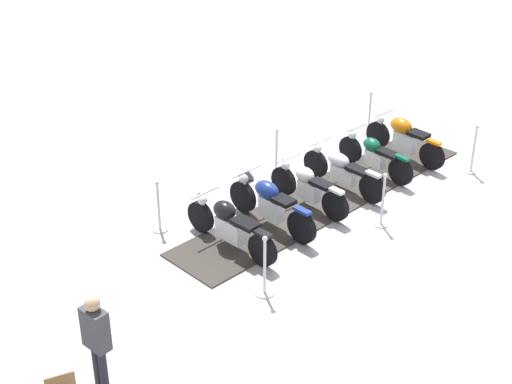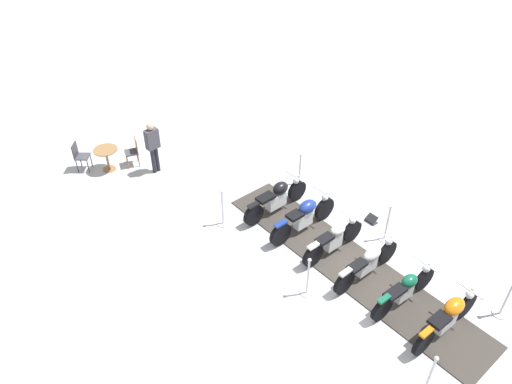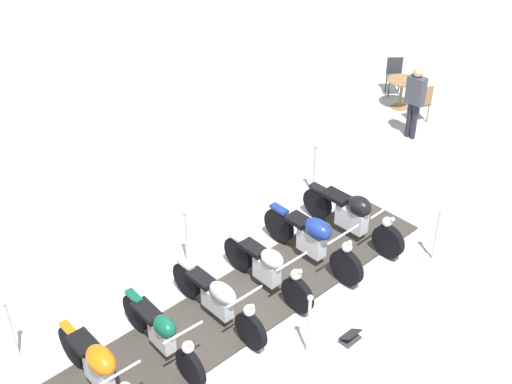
{
  "view_description": "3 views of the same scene",
  "coord_description": "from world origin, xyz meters",
  "px_view_note": "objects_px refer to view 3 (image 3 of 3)",
  "views": [
    {
      "loc": [
        -1.31,
        13.93,
        7.89
      ],
      "look_at": [
        1.23,
        1.16,
        0.66
      ],
      "focal_mm": 54.52,
      "sensor_mm": 36.0,
      "label": 1
    },
    {
      "loc": [
        -8.73,
        -0.05,
        8.73
      ],
      "look_at": [
        1.27,
        2.69,
        0.76
      ],
      "focal_mm": 34.17,
      "sensor_mm": 36.0,
      "label": 2
    },
    {
      "loc": [
        1.99,
        -8.08,
        7.71
      ],
      "look_at": [
        -0.16,
        1.73,
        1.04
      ],
      "focal_mm": 48.63,
      "sensor_mm": 36.0,
      "label": 3
    }
  ],
  "objects_px": {
    "stanchion_left_mid": "(187,245)",
    "cafe_chair_across_table": "(395,74)",
    "motorcycle_copper": "(100,369)",
    "stanchion_right_rear": "(435,244)",
    "motorcycle_chrome": "(219,299)",
    "motorcycle_forest": "(162,333)",
    "cafe_chair_near_table": "(421,101)",
    "stanchion_right_mid": "(308,333)",
    "bystander_person": "(415,97)",
    "motorcycle_cream": "(268,268)",
    "motorcycle_black": "(353,215)",
    "stanchion_left_rear": "(314,178)",
    "info_placard": "(350,337)",
    "stanchion_left_front": "(13,337)",
    "motorcycle_navy": "(313,239)",
    "cafe_table": "(402,87)"
  },
  "relations": [
    {
      "from": "cafe_chair_near_table",
      "to": "stanchion_right_rear",
      "type": "bearing_deg",
      "value": 148.55
    },
    {
      "from": "stanchion_right_rear",
      "to": "motorcycle_cream",
      "type": "bearing_deg",
      "value": -152.29
    },
    {
      "from": "motorcycle_navy",
      "to": "cafe_table",
      "type": "xyz_separation_m",
      "value": [
        1.21,
        6.42,
        0.03
      ]
    },
    {
      "from": "stanchion_left_mid",
      "to": "motorcycle_navy",
      "type": "bearing_deg",
      "value": 12.74
    },
    {
      "from": "stanchion_right_mid",
      "to": "motorcycle_forest",
      "type": "bearing_deg",
      "value": -165.85
    },
    {
      "from": "stanchion_right_mid",
      "to": "motorcycle_copper",
      "type": "bearing_deg",
      "value": -152.08
    },
    {
      "from": "info_placard",
      "to": "bystander_person",
      "type": "relative_size",
      "value": 0.23
    },
    {
      "from": "motorcycle_chrome",
      "to": "motorcycle_black",
      "type": "xyz_separation_m",
      "value": [
        1.8,
        2.63,
        0.03
      ]
    },
    {
      "from": "stanchion_right_mid",
      "to": "stanchion_right_rear",
      "type": "height_order",
      "value": "stanchion_right_mid"
    },
    {
      "from": "motorcycle_cream",
      "to": "stanchion_left_rear",
      "type": "distance_m",
      "value": 3.03
    },
    {
      "from": "motorcycle_cream",
      "to": "stanchion_left_rear",
      "type": "xyz_separation_m",
      "value": [
        0.31,
        3.02,
        -0.11
      ]
    },
    {
      "from": "info_placard",
      "to": "cafe_chair_across_table",
      "type": "height_order",
      "value": "cafe_chair_across_table"
    },
    {
      "from": "motorcycle_forest",
      "to": "cafe_chair_near_table",
      "type": "height_order",
      "value": "cafe_chair_near_table"
    },
    {
      "from": "motorcycle_chrome",
      "to": "stanchion_left_front",
      "type": "height_order",
      "value": "stanchion_left_front"
    },
    {
      "from": "info_placard",
      "to": "cafe_chair_across_table",
      "type": "bearing_deg",
      "value": -146.56
    },
    {
      "from": "motorcycle_navy",
      "to": "bystander_person",
      "type": "bearing_deg",
      "value": 108.0
    },
    {
      "from": "motorcycle_chrome",
      "to": "stanchion_left_mid",
      "type": "height_order",
      "value": "stanchion_left_mid"
    },
    {
      "from": "cafe_chair_near_table",
      "to": "bystander_person",
      "type": "bearing_deg",
      "value": 132.03
    },
    {
      "from": "motorcycle_chrome",
      "to": "stanchion_left_rear",
      "type": "xyz_separation_m",
      "value": [
        0.9,
        3.9,
        -0.1
      ]
    },
    {
      "from": "stanchion_left_front",
      "to": "info_placard",
      "type": "bearing_deg",
      "value": 16.33
    },
    {
      "from": "motorcycle_cream",
      "to": "cafe_chair_near_table",
      "type": "height_order",
      "value": "motorcycle_cream"
    },
    {
      "from": "cafe_chair_near_table",
      "to": "bystander_person",
      "type": "height_order",
      "value": "bystander_person"
    },
    {
      "from": "cafe_table",
      "to": "bystander_person",
      "type": "distance_m",
      "value": 1.58
    },
    {
      "from": "stanchion_left_mid",
      "to": "cafe_chair_across_table",
      "type": "relative_size",
      "value": 1.23
    },
    {
      "from": "motorcycle_black",
      "to": "motorcycle_chrome",
      "type": "bearing_deg",
      "value": -91.0
    },
    {
      "from": "motorcycle_chrome",
      "to": "info_placard",
      "type": "relative_size",
      "value": 4.7
    },
    {
      "from": "motorcycle_chrome",
      "to": "stanchion_left_front",
      "type": "distance_m",
      "value": 3.04
    },
    {
      "from": "motorcycle_forest",
      "to": "cafe_chair_near_table",
      "type": "xyz_separation_m",
      "value": [
        3.5,
        8.36,
        0.08
      ]
    },
    {
      "from": "stanchion_left_front",
      "to": "motorcycle_forest",
      "type": "bearing_deg",
      "value": 13.12
    },
    {
      "from": "motorcycle_cream",
      "to": "bystander_person",
      "type": "bearing_deg",
      "value": 105.04
    },
    {
      "from": "motorcycle_forest",
      "to": "info_placard",
      "type": "relative_size",
      "value": 4.31
    },
    {
      "from": "motorcycle_chrome",
      "to": "motorcycle_navy",
      "type": "bearing_deg",
      "value": 90.54
    },
    {
      "from": "motorcycle_copper",
      "to": "stanchion_right_rear",
      "type": "bearing_deg",
      "value": 78.41
    },
    {
      "from": "motorcycle_navy",
      "to": "info_placard",
      "type": "bearing_deg",
      "value": -28.97
    },
    {
      "from": "motorcycle_navy",
      "to": "stanchion_left_front",
      "type": "relative_size",
      "value": 1.69
    },
    {
      "from": "stanchion_left_rear",
      "to": "bystander_person",
      "type": "height_order",
      "value": "bystander_person"
    },
    {
      "from": "motorcycle_navy",
      "to": "cafe_table",
      "type": "distance_m",
      "value": 6.53
    },
    {
      "from": "motorcycle_black",
      "to": "cafe_table",
      "type": "bearing_deg",
      "value": 117.07
    },
    {
      "from": "info_placard",
      "to": "bystander_person",
      "type": "bearing_deg",
      "value": -151.25
    },
    {
      "from": "motorcycle_forest",
      "to": "cafe_chair_across_table",
      "type": "height_order",
      "value": "same"
    },
    {
      "from": "stanchion_left_front",
      "to": "cafe_chair_across_table",
      "type": "relative_size",
      "value": 1.23
    },
    {
      "from": "stanchion_right_mid",
      "to": "bystander_person",
      "type": "bearing_deg",
      "value": 79.78
    },
    {
      "from": "motorcycle_copper",
      "to": "motorcycle_chrome",
      "type": "height_order",
      "value": "motorcycle_copper"
    },
    {
      "from": "cafe_chair_near_table",
      "to": "cafe_chair_across_table",
      "type": "xyz_separation_m",
      "value": [
        -0.68,
        1.47,
        -0.01
      ]
    },
    {
      "from": "motorcycle_forest",
      "to": "cafe_table",
      "type": "bearing_deg",
      "value": 109.02
    },
    {
      "from": "stanchion_left_rear",
      "to": "cafe_table",
      "type": "distance_m",
      "value": 4.53
    },
    {
      "from": "motorcycle_black",
      "to": "stanchion_left_mid",
      "type": "distance_m",
      "value": 3.03
    },
    {
      "from": "stanchion_right_mid",
      "to": "cafe_chair_near_table",
      "type": "xyz_separation_m",
      "value": [
        1.45,
        7.84,
        0.14
      ]
    },
    {
      "from": "info_placard",
      "to": "bystander_person",
      "type": "height_order",
      "value": "bystander_person"
    },
    {
      "from": "motorcycle_copper",
      "to": "motorcycle_chrome",
      "type": "bearing_deg",
      "value": 91.85
    }
  ]
}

